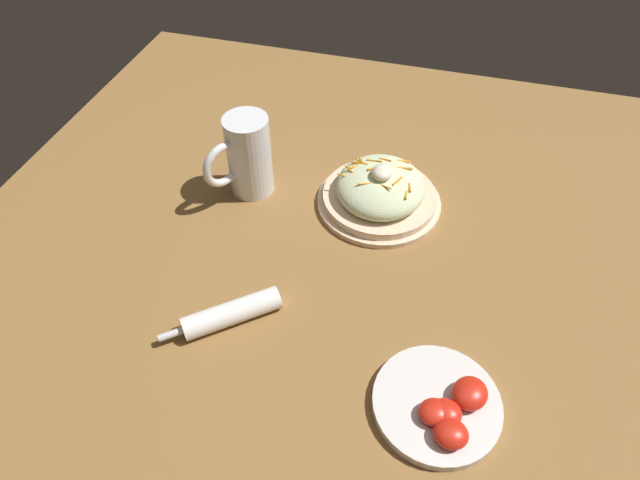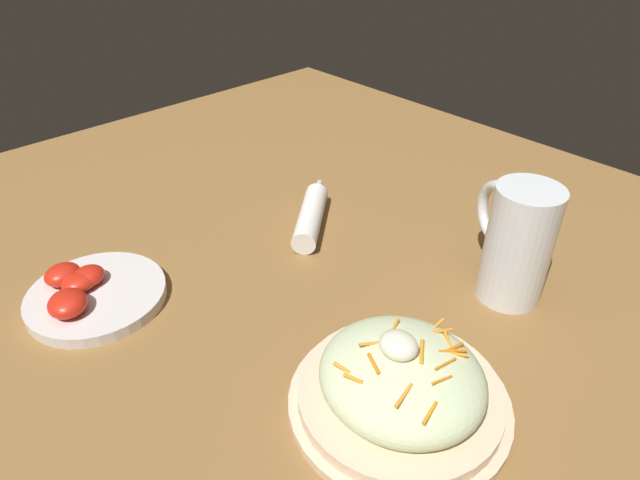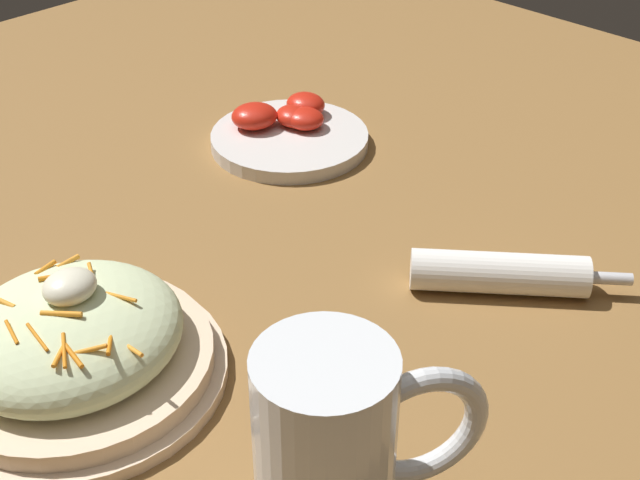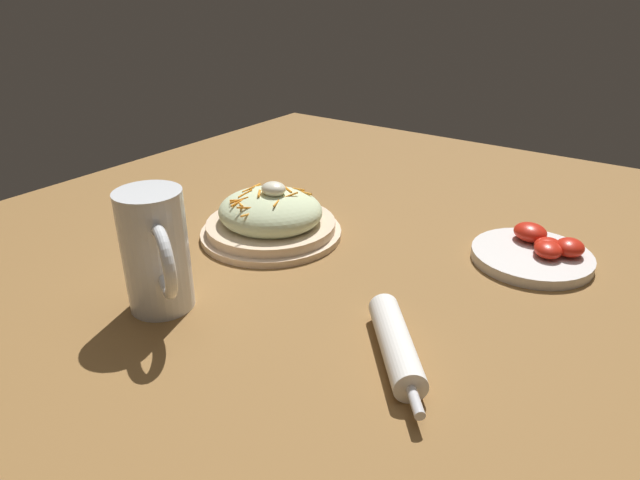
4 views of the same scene
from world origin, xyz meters
The scene contains 5 objects.
ground_plane centered at (0.00, 0.00, 0.00)m, with size 1.43×1.43×0.00m, color olive.
salad_plate centered at (-0.20, -0.01, 0.03)m, with size 0.23×0.23×0.09m.
beer_mug centered at (-0.18, -0.25, 0.07)m, with size 0.13×0.09×0.15m.
napkin_roll centered at (0.11, -0.17, 0.02)m, with size 0.14×0.16×0.04m.
tomato_plate centered at (0.17, 0.15, 0.01)m, with size 0.17×0.17×0.04m.
Camera 1 is at (0.52, 0.08, 0.68)m, focal length 30.05 mm.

